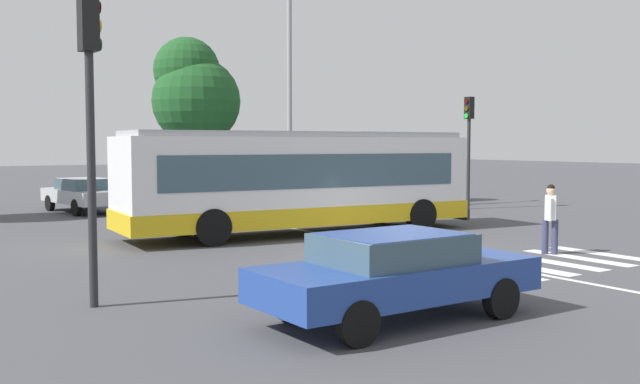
{
  "coord_description": "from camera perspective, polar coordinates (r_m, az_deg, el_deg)",
  "views": [
    {
      "loc": [
        -11.83,
        -13.79,
        2.7
      ],
      "look_at": [
        -0.14,
        3.69,
        1.3
      ],
      "focal_mm": 40.64,
      "sensor_mm": 36.0,
      "label": 1
    }
  ],
  "objects": [
    {
      "name": "parked_car_black",
      "position": [
        34.63,
        -0.46,
        0.61
      ],
      "size": [
        2.35,
        4.69,
        1.35
      ],
      "color": "black",
      "rests_on": "ground_plane"
    },
    {
      "name": "background_tree_right",
      "position": [
        38.07,
        -9.94,
        7.74
      ],
      "size": [
        4.53,
        4.53,
        8.17
      ],
      "color": "brown",
      "rests_on": "ground_plane"
    },
    {
      "name": "parked_car_teal",
      "position": [
        33.4,
        -4.59,
        0.48
      ],
      "size": [
        2.17,
        4.63,
        1.35
      ],
      "color": "black",
      "rests_on": "ground_plane"
    },
    {
      "name": "lane_center_line",
      "position": [
        20.04,
        3.52,
        -3.93
      ],
      "size": [
        0.16,
        24.0,
        0.01
      ],
      "primitive_type": "cube",
      "color": "silver",
      "rests_on": "ground_plane"
    },
    {
      "name": "crosswalk_painted_stripes",
      "position": [
        16.71,
        15.44,
        -5.62
      ],
      "size": [
        6.55,
        2.94,
        0.01
      ],
      "color": "silver",
      "rests_on": "ground_plane"
    },
    {
      "name": "parked_car_blue",
      "position": [
        30.61,
        -12.93,
        0.09
      ],
      "size": [
        2.24,
        4.65,
        1.35
      ],
      "color": "black",
      "rests_on": "ground_plane"
    },
    {
      "name": "parked_car_white",
      "position": [
        32.35,
        -8.79,
        0.34
      ],
      "size": [
        2.04,
        4.58,
        1.35
      ],
      "color": "black",
      "rests_on": "ground_plane"
    },
    {
      "name": "bus_stop_shelter",
      "position": [
        33.23,
        6.23,
        3.3
      ],
      "size": [
        4.12,
        1.54,
        3.25
      ],
      "color": "#28282B",
      "rests_on": "ground_plane"
    },
    {
      "name": "traffic_light_far_corner",
      "position": [
        30.58,
        11.64,
        4.51
      ],
      "size": [
        0.33,
        0.32,
        4.63
      ],
      "color": "#28282B",
      "rests_on": "ground_plane"
    },
    {
      "name": "pedestrian_crossing_street",
      "position": [
        18.55,
        17.69,
        -1.73
      ],
      "size": [
        0.49,
        0.45,
        1.72
      ],
      "color": "#333856",
      "rests_on": "ground_plane"
    },
    {
      "name": "foreground_sedan",
      "position": [
        11.17,
        5.99,
        -6.19
      ],
      "size": [
        4.52,
        1.91,
        1.35
      ],
      "color": "black",
      "rests_on": "ground_plane"
    },
    {
      "name": "traffic_light_near_corner",
      "position": [
        12.45,
        -17.65,
        6.83
      ],
      "size": [
        0.33,
        0.32,
        5.1
      ],
      "color": "#28282B",
      "rests_on": "ground_plane"
    },
    {
      "name": "parked_car_silver",
      "position": [
        30.07,
        -18.11,
        -0.06
      ],
      "size": [
        2.29,
        4.67,
        1.35
      ],
      "color": "black",
      "rests_on": "ground_plane"
    },
    {
      "name": "city_transit_bus",
      "position": [
        21.61,
        -1.59,
        0.86
      ],
      "size": [
        11.08,
        3.43,
        3.06
      ],
      "color": "black",
      "rests_on": "ground_plane"
    },
    {
      "name": "ground_plane",
      "position": [
        18.37,
        6.79,
        -4.67
      ],
      "size": [
        160.0,
        160.0,
        0.0
      ],
      "primitive_type": "plane",
      "color": "#47474C"
    },
    {
      "name": "twin_arm_street_lamp",
      "position": [
        29.56,
        -2.42,
        10.23
      ],
      "size": [
        4.91,
        0.32,
        9.83
      ],
      "color": "#939399",
      "rests_on": "ground_plane"
    }
  ]
}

